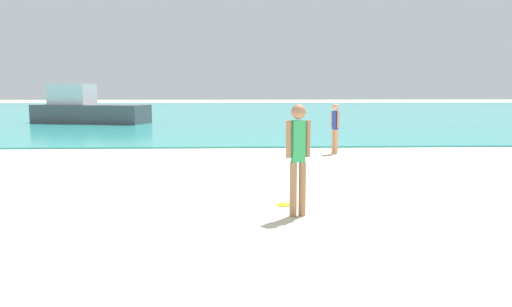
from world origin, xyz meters
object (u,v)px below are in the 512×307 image
person_standing (298,153)px  frisbee (284,205)px  person_distant (335,125)px  boat_near (87,110)px

person_standing → frisbee: 1.17m
person_distant → person_standing: bearing=-47.7°
person_standing → person_distant: (2.01, 7.31, -0.10)m
person_standing → boat_near: bearing=98.8°
person_distant → boat_near: size_ratio=0.22×
frisbee → person_distant: bearing=72.0°
person_distant → boat_near: (-11.12, 13.73, -0.03)m
boat_near → frisbee: bearing=-49.8°
frisbee → boat_near: bearing=113.8°
person_standing → frisbee: person_standing is taller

